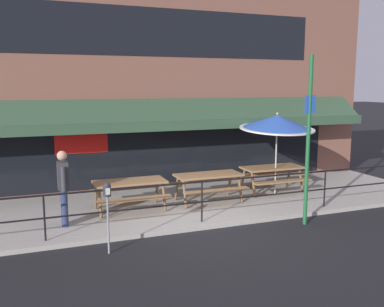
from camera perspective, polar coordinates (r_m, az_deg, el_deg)
The scene contains 11 objects.
ground_plane at distance 9.85m, azimuth 1.98°, elevation -10.12°, with size 120.00×120.00×0.00m, color black.
patio_deck at distance 11.61m, azimuth -1.89°, elevation -6.86°, with size 15.00×4.00×0.10m, color #ADA89E.
restaurant_building at distance 13.29m, azimuth -5.15°, elevation 9.78°, with size 15.00×1.60×6.86m.
patio_railing at distance 9.88m, azimuth 1.33°, elevation -5.21°, with size 13.84×0.04×0.97m.
picnic_table_left at distance 10.91m, azimuth -8.30°, elevation -4.44°, with size 1.80×1.42×0.76m.
picnic_table_centre at distance 11.62m, azimuth 2.20°, elevation -3.52°, with size 1.80×1.42×0.76m.
picnic_table_right at distance 12.87m, azimuth 10.64°, elevation -2.43°, with size 1.80×1.42×0.76m.
patio_umbrella_right at distance 12.50m, azimuth 11.27°, elevation 4.05°, with size 2.14×2.14×2.38m.
pedestrian_walking at distance 9.99m, azimuth -16.79°, elevation -3.93°, with size 0.25×0.62×1.71m.
parking_meter_near at distance 8.34m, azimuth -11.23°, elevation -5.61°, with size 0.15×0.16×1.42m.
street_sign_pole at distance 10.14m, azimuth 15.24°, elevation 1.81°, with size 0.28×0.09×3.91m.
Camera 1 is at (-3.64, -8.56, 3.24)m, focal length 40.00 mm.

